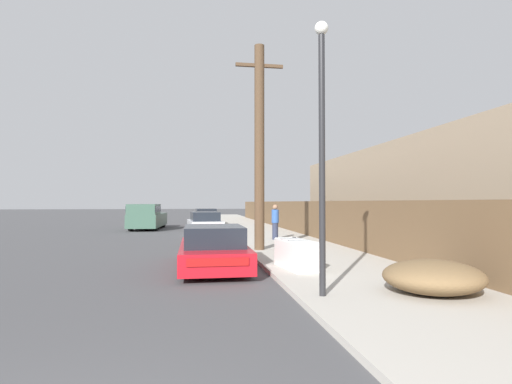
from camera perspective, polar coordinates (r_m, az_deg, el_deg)
sidewalk_curb at (r=26.09m, az=0.05°, el=-5.47°), size 4.20×63.00×0.12m
discarded_fridge at (r=10.77m, az=5.68°, el=-8.81°), size 0.85×1.69×0.79m
parked_sports_car_red at (r=11.48m, az=-6.13°, el=-8.06°), size 1.84×4.66×1.23m
car_parked_mid at (r=23.81m, az=-7.35°, el=-4.49°), size 2.11×4.21×1.31m
car_parked_far at (r=32.60m, az=-7.19°, el=-3.65°), size 1.98×4.20×1.36m
pickup_truck at (r=28.53m, az=-15.33°, el=-3.43°), size 2.26×5.82×1.75m
utility_pole at (r=15.03m, az=0.49°, el=6.75°), size 1.80×0.37×7.67m
street_lamp at (r=7.76m, az=9.40°, el=7.73°), size 0.26×0.26×5.23m
brush_pile at (r=8.59m, az=23.98°, el=-10.99°), size 1.91×1.81×0.64m
wooden_fence at (r=24.34m, az=5.38°, el=-3.47°), size 0.08×45.55×1.82m
building_right_house at (r=20.00m, az=24.61°, el=-0.38°), size 6.00×20.49×4.43m
pedestrian at (r=18.92m, az=2.76°, el=-4.25°), size 0.34×0.34×1.65m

